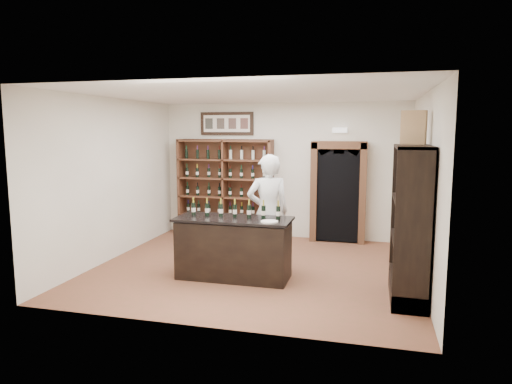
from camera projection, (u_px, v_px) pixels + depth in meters
floor at (255, 268)px, 8.02m from camera, size 5.50×5.50×0.00m
ceiling at (255, 94)px, 7.61m from camera, size 5.50×5.50×0.00m
wall_back at (283, 171)px, 10.21m from camera, size 5.50×0.04×3.00m
wall_left at (112, 179)px, 8.49m from camera, size 0.04×5.00×3.00m
wall_right at (425, 188)px, 7.14m from camera, size 0.04×5.00×3.00m
wine_shelf at (226, 187)px, 10.43m from camera, size 2.20×0.38×2.20m
framed_picture at (227, 124)px, 10.36m from camera, size 1.25×0.04×0.52m
arched_doorway at (338, 189)px, 9.79m from camera, size 1.17×0.35×2.17m
emergency_light at (340, 130)px, 9.71m from camera, size 0.30×0.10×0.10m
tasting_counter at (234, 248)px, 7.42m from camera, size 1.88×0.78×1.00m
counter_bottle_0 at (194, 209)px, 7.59m from camera, size 0.07×0.07×0.30m
counter_bottle_1 at (207, 209)px, 7.53m from camera, size 0.07×0.07×0.30m
counter_bottle_2 at (221, 210)px, 7.48m from camera, size 0.07×0.07×0.30m
counter_bottle_3 at (235, 211)px, 7.42m from camera, size 0.07×0.07×0.30m
counter_bottle_4 at (249, 211)px, 7.36m from camera, size 0.07×0.07×0.30m
counter_bottle_5 at (263, 212)px, 7.30m from camera, size 0.07×0.07×0.30m
counter_bottle_6 at (278, 213)px, 7.24m from camera, size 0.07×0.07×0.30m
side_cabinet at (412, 248)px, 6.43m from camera, size 0.48×1.20×2.20m
shopkeeper at (268, 212)px, 7.84m from camera, size 0.86×0.73×2.00m
plate at (269, 222)px, 6.99m from camera, size 0.27×0.27×0.02m
wine_crate at (414, 127)px, 6.59m from camera, size 0.37×0.23×0.49m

